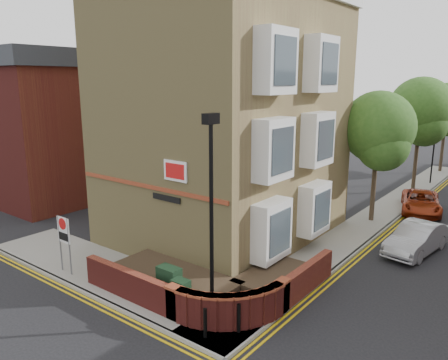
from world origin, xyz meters
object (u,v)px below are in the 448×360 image
(lamppost, at_px, (211,220))
(silver_car_near, at_px, (417,238))
(zone_sign, at_px, (64,234))
(utility_cabinet_large, at_px, (169,284))

(lamppost, xyz_separation_m, silver_car_near, (3.40, 9.79, -2.70))
(silver_car_near, bearing_deg, zone_sign, -125.18)
(lamppost, xyz_separation_m, zone_sign, (-6.60, -0.70, -1.70))
(zone_sign, bearing_deg, silver_car_near, 46.39)
(utility_cabinet_large, xyz_separation_m, silver_car_near, (5.30, 9.69, -0.07))
(utility_cabinet_large, distance_m, silver_car_near, 11.05)
(zone_sign, height_order, silver_car_near, zone_sign)
(zone_sign, bearing_deg, lamppost, 6.07)
(lamppost, distance_m, zone_sign, 6.85)
(zone_sign, relative_size, silver_car_near, 0.56)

